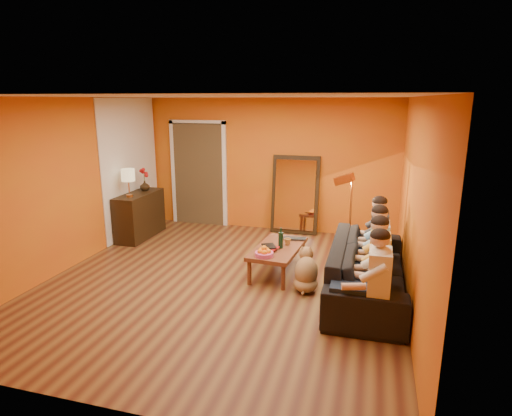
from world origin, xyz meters
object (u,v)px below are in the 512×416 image
(person_mid_left, at_px, (379,264))
(tumbler, at_px, (288,242))
(person_far_right, at_px, (379,237))
(vase, at_px, (145,186))
(coffee_table, at_px, (278,260))
(floor_lamp, at_px, (350,221))
(table_lamp, at_px, (129,183))
(wine_bottle, at_px, (281,238))
(dog, at_px, (306,269))
(person_far_left, at_px, (379,282))
(laptop, at_px, (294,240))
(person_mid_right, at_px, (379,249))
(mirror_frame, at_px, (295,195))
(sideboard, at_px, (140,215))
(sofa, at_px, (367,269))

(person_mid_left, relative_size, tumbler, 11.45)
(person_far_right, relative_size, vase, 6.29)
(coffee_table, xyz_separation_m, floor_lamp, (1.00, 0.63, 0.51))
(table_lamp, distance_m, vase, 0.57)
(person_far_right, bearing_deg, wine_bottle, -166.79)
(person_mid_left, height_order, vase, person_mid_left)
(dog, distance_m, person_far_left, 1.33)
(table_lamp, xyz_separation_m, person_far_right, (4.37, -0.45, -0.49))
(floor_lamp, bearing_deg, person_far_right, -29.20)
(tumbler, bearing_deg, laptop, 75.38)
(dog, bearing_deg, laptop, 125.04)
(person_mid_right, distance_m, vase, 4.65)
(table_lamp, bearing_deg, mirror_frame, 26.32)
(mirror_frame, bearing_deg, sideboard, -158.84)
(tumbler, bearing_deg, sideboard, 163.39)
(person_far_left, bearing_deg, laptop, 126.21)
(tumbler, bearing_deg, dog, -56.92)
(laptop, bearing_deg, wine_bottle, -113.70)
(dog, relative_size, vase, 3.14)
(table_lamp, xyz_separation_m, person_far_left, (4.37, -2.10, -0.49))
(coffee_table, height_order, person_far_right, person_far_right)
(vase, bearing_deg, person_mid_right, -19.56)
(person_mid_right, bearing_deg, mirror_frame, 123.55)
(floor_lamp, bearing_deg, mirror_frame, 137.40)
(floor_lamp, xyz_separation_m, laptop, (-0.82, -0.28, -0.29))
(sofa, relative_size, vase, 12.65)
(table_lamp, relative_size, floor_lamp, 0.35)
(table_lamp, relative_size, person_mid_right, 0.42)
(tumbler, bearing_deg, wine_bottle, -112.38)
(sofa, xyz_separation_m, laptop, (-1.13, 0.72, 0.08))
(mirror_frame, height_order, table_lamp, mirror_frame)
(laptop, distance_m, vase, 3.28)
(coffee_table, bearing_deg, dog, -38.33)
(mirror_frame, height_order, laptop, mirror_frame)
(mirror_frame, height_order, sofa, mirror_frame)
(person_far_left, xyz_separation_m, person_far_right, (0.00, 1.65, 0.00))
(table_lamp, height_order, vase, table_lamp)
(sofa, xyz_separation_m, tumbler, (-1.19, 0.49, 0.11))
(laptop, bearing_deg, table_lamp, 167.35)
(sofa, distance_m, floor_lamp, 1.11)
(person_far_right, xyz_separation_m, tumbler, (-1.32, -0.16, -0.14))
(person_mid_left, relative_size, vase, 6.29)
(wine_bottle, distance_m, laptop, 0.44)
(floor_lamp, relative_size, person_far_left, 1.18)
(mirror_frame, xyz_separation_m, person_mid_left, (1.58, -2.93, -0.15))
(table_lamp, distance_m, person_far_left, 4.87)
(floor_lamp, xyz_separation_m, person_mid_right, (0.44, -0.90, -0.11))
(mirror_frame, distance_m, sofa, 2.90)
(mirror_frame, distance_m, tumbler, 2.03)
(person_mid_right, bearing_deg, vase, 160.44)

